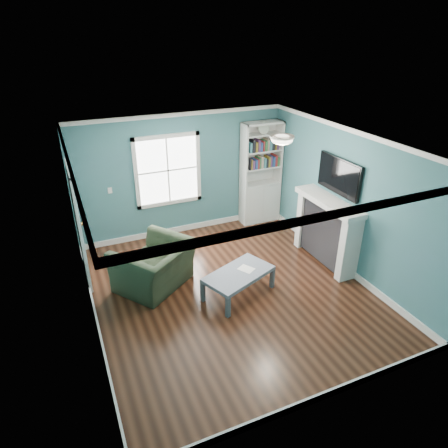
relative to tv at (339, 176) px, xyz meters
name	(u,v)px	position (x,y,z in m)	size (l,w,h in m)	color
floor	(231,291)	(-2.20, -0.20, -1.72)	(5.00, 5.00, 0.00)	black
room_walls	(231,208)	(-2.20, -0.20, -0.14)	(5.00, 5.00, 5.00)	#377474
trim	(231,228)	(-2.20, -0.20, -0.49)	(4.50, 5.00, 2.60)	white
window	(168,170)	(-2.50, 2.29, -0.27)	(1.40, 0.06, 1.50)	white
bookshelf	(260,183)	(-0.43, 2.10, -0.80)	(0.90, 0.35, 2.31)	silver
fireplace	(327,231)	(-0.12, 0.00, -1.09)	(0.44, 1.58, 1.30)	black
tv	(339,176)	(0.00, 0.00, 0.00)	(0.06, 1.10, 0.65)	black
door	(78,226)	(-4.42, 1.20, -0.65)	(0.12, 0.98, 2.17)	silver
ceiling_fixture	(282,139)	(-1.30, -0.10, 0.82)	(0.38, 0.38, 0.15)	white
light_switch	(110,190)	(-3.70, 2.28, -0.52)	(0.08, 0.01, 0.12)	white
recliner	(154,259)	(-3.33, 0.49, -1.19)	(1.23, 0.80, 1.08)	#212D1C
coffee_table	(239,275)	(-2.11, -0.32, -1.35)	(1.33, 1.04, 0.43)	#4A5159
paper_sheet	(246,269)	(-1.94, -0.27, -1.30)	(0.20, 0.25, 0.00)	white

